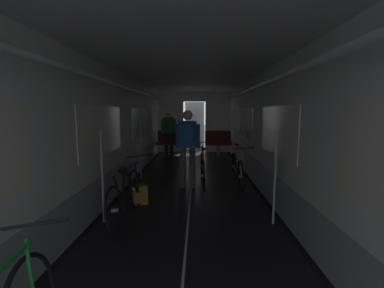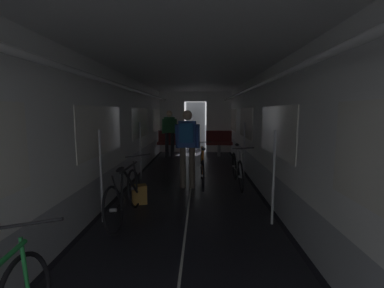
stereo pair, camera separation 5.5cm
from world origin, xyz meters
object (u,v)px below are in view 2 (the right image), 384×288
at_px(bench_seat_far_left, 171,141).
at_px(bicycle_black, 125,195).
at_px(bicycle_white, 237,169).
at_px(bicycle_orange_in_aisle, 202,168).
at_px(bench_seat_far_right, 219,141).
at_px(backpack_on_floor, 139,194).
at_px(person_standing_near_bench, 169,131).
at_px(person_cyclist_aisle, 187,142).

height_order(bench_seat_far_left, bicycle_black, bicycle_black).
bearing_deg(bench_seat_far_left, bicycle_white, -63.64).
bearing_deg(bicycle_orange_in_aisle, bench_seat_far_right, 80.62).
relative_size(bicycle_white, bicycle_orange_in_aisle, 1.00).
distance_m(bicycle_white, bicycle_black, 2.77).
distance_m(bench_seat_far_right, backpack_on_floor, 5.48).
distance_m(bench_seat_far_left, bench_seat_far_right, 1.80).
relative_size(bench_seat_far_left, bicycle_black, 0.58).
relative_size(bench_seat_far_right, bicycle_black, 0.58).
bearing_deg(person_standing_near_bench, bicycle_orange_in_aisle, -71.91).
distance_m(bench_seat_far_right, bicycle_orange_in_aisle, 3.96).
relative_size(bicycle_black, backpack_on_floor, 4.98).
bearing_deg(bench_seat_far_left, bicycle_orange_in_aisle, -73.52).
relative_size(bicycle_orange_in_aisle, backpack_on_floor, 4.97).
height_order(bicycle_orange_in_aisle, person_standing_near_bench, person_standing_near_bench).
bearing_deg(bench_seat_far_left, bench_seat_far_right, 0.00).
relative_size(bench_seat_far_right, bicycle_orange_in_aisle, 0.58).
bearing_deg(bicycle_white, bicycle_black, -136.01).
xyz_separation_m(bicycle_white, person_cyclist_aisle, (-1.12, -0.25, 0.63)).
xyz_separation_m(bench_seat_far_left, person_standing_near_bench, (0.00, -0.38, 0.41)).
bearing_deg(person_standing_near_bench, person_cyclist_aisle, -77.74).
distance_m(bench_seat_far_left, bicycle_orange_in_aisle, 4.08).
distance_m(bench_seat_far_right, person_cyclist_aisle, 4.31).
bearing_deg(bicycle_orange_in_aisle, backpack_on_floor, -132.47).
xyz_separation_m(bicycle_black, person_standing_near_bench, (0.06, 5.47, 0.59)).
distance_m(person_cyclist_aisle, person_standing_near_bench, 3.88).
height_order(bicycle_white, bicycle_orange_in_aisle, bicycle_white).
bearing_deg(bicycle_orange_in_aisle, person_cyclist_aisle, -140.77).
xyz_separation_m(person_cyclist_aisle, backpack_on_floor, (-0.82, -0.99, -0.85)).
height_order(bench_seat_far_right, person_cyclist_aisle, person_cyclist_aisle).
xyz_separation_m(bench_seat_far_right, person_cyclist_aisle, (-0.97, -4.17, 0.45)).
xyz_separation_m(bicycle_black, bicycle_orange_in_aisle, (1.21, 1.95, 0.00)).
relative_size(person_standing_near_bench, backpack_on_floor, 4.96).
xyz_separation_m(person_cyclist_aisle, bicycle_orange_in_aisle, (0.33, 0.27, -0.63)).
relative_size(person_cyclist_aisle, bicycle_orange_in_aisle, 1.00).
relative_size(bench_seat_far_left, bench_seat_far_right, 1.00).
xyz_separation_m(bench_seat_far_left, person_cyclist_aisle, (0.83, -4.17, 0.45)).
relative_size(bench_seat_far_right, backpack_on_floor, 2.89).
distance_m(bicycle_black, bicycle_orange_in_aisle, 2.29).
relative_size(bench_seat_far_left, backpack_on_floor, 2.89).
bearing_deg(person_cyclist_aisle, bicycle_white, 12.59).
xyz_separation_m(bicycle_orange_in_aisle, backpack_on_floor, (-1.15, -1.26, -0.21)).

